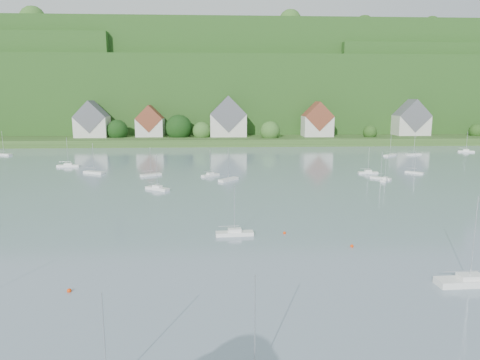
% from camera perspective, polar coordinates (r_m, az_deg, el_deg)
% --- Properties ---
extents(far_shore_strip, '(600.00, 60.00, 3.00)m').
position_cam_1_polar(far_shore_strip, '(212.98, -2.95, 5.52)').
color(far_shore_strip, '#2E4C1C').
rests_on(far_shore_strip, ground).
extents(forested_ridge, '(620.00, 181.22, 69.89)m').
position_cam_1_polar(forested_ridge, '(280.72, -2.96, 11.12)').
color(forested_ridge, '#184415').
rests_on(forested_ridge, ground).
extents(village_building_0, '(14.00, 10.40, 16.00)m').
position_cam_1_polar(village_building_0, '(206.74, -18.51, 7.07)').
color(village_building_0, beige).
rests_on(village_building_0, far_shore_strip).
extents(village_building_1, '(12.00, 9.36, 14.00)m').
position_cam_1_polar(village_building_1, '(203.62, -11.50, 7.14)').
color(village_building_1, beige).
rests_on(village_building_1, far_shore_strip).
extents(village_building_2, '(16.00, 11.44, 18.00)m').
position_cam_1_polar(village_building_2, '(200.47, -1.52, 7.73)').
color(village_building_2, beige).
rests_on(village_building_2, far_shore_strip).
extents(village_building_3, '(13.00, 10.40, 15.50)m').
position_cam_1_polar(village_building_3, '(203.60, 9.91, 7.38)').
color(village_building_3, beige).
rests_on(village_building_3, far_shore_strip).
extents(village_building_4, '(15.00, 10.40, 16.50)m').
position_cam_1_polar(village_building_4, '(221.75, 21.18, 7.12)').
color(village_building_4, beige).
rests_on(village_building_4, far_shore_strip).
extents(near_sailboat_3, '(5.72, 1.93, 7.61)m').
position_cam_1_polar(near_sailboat_3, '(66.64, -0.71, -6.79)').
color(near_sailboat_3, white).
rests_on(near_sailboat_3, ground).
extents(near_sailboat_4, '(7.48, 2.34, 10.00)m').
position_cam_1_polar(near_sailboat_4, '(55.96, 27.48, -11.43)').
color(near_sailboat_4, white).
rests_on(near_sailboat_4, ground).
extents(mooring_buoy_2, '(0.48, 0.48, 0.48)m').
position_cam_1_polar(mooring_buoy_2, '(63.69, 14.20, -8.36)').
color(mooring_buoy_2, '#EF3B07').
rests_on(mooring_buoy_2, ground).
extents(mooring_buoy_3, '(0.45, 0.45, 0.45)m').
position_cam_1_polar(mooring_buoy_3, '(67.86, 5.75, -6.90)').
color(mooring_buoy_3, '#EF3B07').
rests_on(mooring_buoy_3, ground).
extents(mooring_buoy_5, '(0.48, 0.48, 0.48)m').
position_cam_1_polar(mooring_buoy_5, '(51.77, -21.11, -13.29)').
color(mooring_buoy_5, '#EF3B07').
rests_on(mooring_buoy_5, ground).
extents(far_sailboat_cluster, '(195.01, 67.65, 8.71)m').
position_cam_1_polar(far_sailboat_cluster, '(131.03, -0.39, 1.84)').
color(far_sailboat_cluster, white).
rests_on(far_sailboat_cluster, ground).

